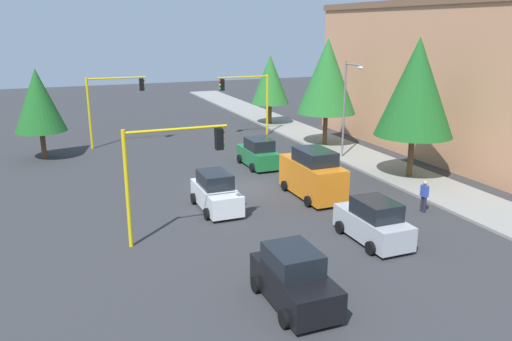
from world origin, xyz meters
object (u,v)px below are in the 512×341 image
(tree_roadside_mid, at_px, (327,76))
(car_black, at_px, (294,279))
(car_silver, at_px, (373,222))
(tree_roadside_far, at_px, (270,80))
(tree_roadside_near, at_px, (416,87))
(pedestrian_crossing, at_px, (424,195))
(traffic_signal_far_right, at_px, (112,97))
(traffic_signal_near_right, at_px, (170,161))
(car_white, at_px, (216,193))
(car_green, at_px, (258,154))
(delivery_van_orange, at_px, (313,175))
(street_lamp_curbside, at_px, (347,100))
(traffic_signal_far_left, at_px, (247,93))
(tree_opposite_side, at_px, (38,101))

(tree_roadside_mid, bearing_deg, car_black, -31.72)
(car_black, height_order, car_silver, same)
(tree_roadside_far, xyz_separation_m, tree_roadside_near, (20.00, 1.00, 1.39))
(pedestrian_crossing, bearing_deg, traffic_signal_far_right, -148.69)
(traffic_signal_near_right, bearing_deg, car_white, 136.11)
(car_white, distance_m, car_black, 10.10)
(car_green, xyz_separation_m, car_silver, (13.66, -0.00, 0.00))
(car_white, bearing_deg, delivery_van_orange, 89.37)
(traffic_signal_near_right, height_order, tree_roadside_mid, tree_roadside_mid)
(street_lamp_curbside, xyz_separation_m, tree_roadside_mid, (-4.39, 0.80, 1.22))
(traffic_signal_near_right, xyz_separation_m, tree_roadside_mid, (-14.00, 15.62, 1.85))
(tree_roadside_far, distance_m, car_white, 24.34)
(car_white, bearing_deg, tree_roadside_far, 149.89)
(car_black, bearing_deg, street_lamp_curbside, 143.73)
(traffic_signal_far_left, height_order, car_silver, traffic_signal_far_left)
(tree_opposite_side, relative_size, tree_roadside_near, 0.74)
(tree_roadside_mid, xyz_separation_m, car_black, (20.94, -12.94, -4.67))
(tree_roadside_near, xyz_separation_m, car_silver, (7.45, -7.82, -4.85))
(traffic_signal_far_left, bearing_deg, delivery_van_orange, -8.59)
(traffic_signal_far_left, relative_size, pedestrian_crossing, 3.11)
(car_silver, bearing_deg, street_lamp_curbside, 153.47)
(traffic_signal_near_right, relative_size, car_black, 1.32)
(street_lamp_curbside, distance_m, car_silver, 15.00)
(tree_opposite_side, distance_m, car_black, 26.42)
(delivery_van_orange, height_order, pedestrian_crossing, delivery_van_orange)
(tree_roadside_far, height_order, delivery_van_orange, tree_roadside_far)
(car_green, bearing_deg, car_white, -36.77)
(tree_roadside_near, bearing_deg, traffic_signal_far_right, -134.68)
(traffic_signal_far_left, xyz_separation_m, car_black, (26.94, -8.58, -2.86))
(tree_opposite_side, bearing_deg, traffic_signal_near_right, 16.63)
(traffic_signal_far_right, height_order, tree_roadside_far, tree_roadside_far)
(traffic_signal_near_right, bearing_deg, traffic_signal_far_left, 150.63)
(traffic_signal_far_right, relative_size, tree_roadside_near, 0.64)
(street_lamp_curbside, xyz_separation_m, tree_opposite_side, (-8.39, -20.20, -0.10))
(tree_roadside_far, distance_m, pedestrian_crossing, 25.62)
(car_green, distance_m, car_black, 18.05)
(car_black, distance_m, car_silver, 6.62)
(pedestrian_crossing, bearing_deg, car_white, -114.29)
(tree_roadside_mid, height_order, car_silver, tree_roadside_mid)
(car_black, bearing_deg, traffic_signal_far_right, -174.19)
(traffic_signal_near_right, distance_m, tree_opposite_side, 18.79)
(tree_roadside_mid, bearing_deg, tree_roadside_near, 2.86)
(traffic_signal_near_right, distance_m, car_white, 5.21)
(traffic_signal_far_right, bearing_deg, delivery_van_orange, 27.41)
(tree_roadside_near, bearing_deg, traffic_signal_near_right, -76.07)
(traffic_signal_far_left, height_order, car_green, traffic_signal_far_left)
(traffic_signal_far_right, distance_m, pedestrian_crossing, 25.10)
(traffic_signal_far_left, height_order, street_lamp_curbside, street_lamp_curbside)
(traffic_signal_far_right, relative_size, tree_roadside_far, 0.84)
(traffic_signal_near_right, bearing_deg, tree_roadside_far, 147.78)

